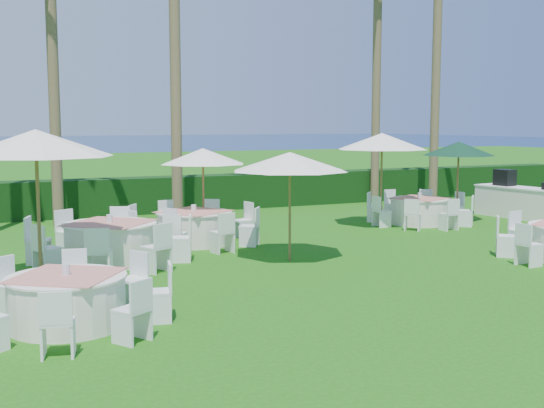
{
  "coord_description": "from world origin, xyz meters",
  "views": [
    {
      "loc": [
        -6.79,
        -10.48,
        3.0
      ],
      "look_at": [
        -0.75,
        2.54,
        1.3
      ],
      "focal_mm": 45.0,
      "sensor_mm": 36.0,
      "label": 1
    }
  ],
  "objects_px": {
    "banquet_table_f": "(419,210)",
    "umbrella_green": "(459,149)",
    "banquet_table_e": "(194,227)",
    "buffet_table": "(536,203)",
    "banquet_table_a": "(67,299)",
    "umbrella_a": "(36,143)",
    "umbrella_d": "(382,141)",
    "umbrella_b": "(290,162)",
    "umbrella_c": "(203,156)",
    "banquet_table_d": "(110,241)"
  },
  "relations": [
    {
      "from": "umbrella_green",
      "to": "banquet_table_a",
      "type": "bearing_deg",
      "value": -153.71
    },
    {
      "from": "umbrella_a",
      "to": "umbrella_b",
      "type": "relative_size",
      "value": 1.12
    },
    {
      "from": "umbrella_a",
      "to": "umbrella_d",
      "type": "xyz_separation_m",
      "value": [
        9.81,
        3.31,
        -0.15
      ]
    },
    {
      "from": "banquet_table_a",
      "to": "umbrella_c",
      "type": "distance_m",
      "value": 8.06
    },
    {
      "from": "umbrella_b",
      "to": "umbrella_green",
      "type": "height_order",
      "value": "umbrella_green"
    },
    {
      "from": "banquet_table_f",
      "to": "umbrella_a",
      "type": "distance_m",
      "value": 11.88
    },
    {
      "from": "banquet_table_d",
      "to": "umbrella_b",
      "type": "xyz_separation_m",
      "value": [
        3.63,
        -1.43,
        1.71
      ]
    },
    {
      "from": "umbrella_b",
      "to": "umbrella_d",
      "type": "xyz_separation_m",
      "value": [
        4.58,
        3.28,
        0.31
      ]
    },
    {
      "from": "banquet_table_a",
      "to": "umbrella_d",
      "type": "bearing_deg",
      "value": 32.8
    },
    {
      "from": "banquet_table_a",
      "to": "umbrella_green",
      "type": "relative_size",
      "value": 1.25
    },
    {
      "from": "banquet_table_a",
      "to": "umbrella_a",
      "type": "distance_m",
      "value": 3.72
    },
    {
      "from": "umbrella_a",
      "to": "umbrella_b",
      "type": "distance_m",
      "value": 5.25
    },
    {
      "from": "banquet_table_f",
      "to": "umbrella_c",
      "type": "distance_m",
      "value": 6.96
    },
    {
      "from": "banquet_table_d",
      "to": "umbrella_b",
      "type": "height_order",
      "value": "umbrella_b"
    },
    {
      "from": "banquet_table_d",
      "to": "umbrella_green",
      "type": "distance_m",
      "value": 11.16
    },
    {
      "from": "banquet_table_e",
      "to": "banquet_table_d",
      "type": "bearing_deg",
      "value": -148.94
    },
    {
      "from": "umbrella_a",
      "to": "umbrella_c",
      "type": "xyz_separation_m",
      "value": [
        4.45,
        3.54,
        -0.48
      ]
    },
    {
      "from": "banquet_table_d",
      "to": "banquet_table_e",
      "type": "relative_size",
      "value": 1.04
    },
    {
      "from": "umbrella_c",
      "to": "umbrella_green",
      "type": "xyz_separation_m",
      "value": [
        8.03,
        -0.38,
        0.09
      ]
    },
    {
      "from": "banquet_table_d",
      "to": "banquet_table_e",
      "type": "height_order",
      "value": "banquet_table_d"
    },
    {
      "from": "banquet_table_a",
      "to": "banquet_table_d",
      "type": "xyz_separation_m",
      "value": [
        1.55,
        4.44,
        0.05
      ]
    },
    {
      "from": "banquet_table_f",
      "to": "umbrella_d",
      "type": "relative_size",
      "value": 1.14
    },
    {
      "from": "umbrella_d",
      "to": "banquet_table_d",
      "type": "bearing_deg",
      "value": -167.32
    },
    {
      "from": "umbrella_a",
      "to": "banquet_table_e",
      "type": "bearing_deg",
      "value": 36.06
    },
    {
      "from": "banquet_table_f",
      "to": "umbrella_a",
      "type": "xyz_separation_m",
      "value": [
        -11.19,
        -3.32,
        2.23
      ]
    },
    {
      "from": "banquet_table_f",
      "to": "umbrella_d",
      "type": "distance_m",
      "value": 2.49
    },
    {
      "from": "umbrella_b",
      "to": "umbrella_c",
      "type": "distance_m",
      "value": 3.59
    },
    {
      "from": "banquet_table_f",
      "to": "umbrella_a",
      "type": "bearing_deg",
      "value": -163.49
    },
    {
      "from": "banquet_table_a",
      "to": "umbrella_b",
      "type": "xyz_separation_m",
      "value": [
        5.18,
        3.01,
        1.77
      ]
    },
    {
      "from": "umbrella_green",
      "to": "buffet_table",
      "type": "height_order",
      "value": "umbrella_green"
    },
    {
      "from": "banquet_table_f",
      "to": "umbrella_c",
      "type": "bearing_deg",
      "value": 178.11
    },
    {
      "from": "umbrella_d",
      "to": "umbrella_c",
      "type": "bearing_deg",
      "value": 177.51
    },
    {
      "from": "buffet_table",
      "to": "umbrella_c",
      "type": "bearing_deg",
      "value": 174.0
    },
    {
      "from": "banquet_table_d",
      "to": "banquet_table_e",
      "type": "xyz_separation_m",
      "value": [
        2.37,
        1.43,
        -0.03
      ]
    },
    {
      "from": "umbrella_d",
      "to": "umbrella_green",
      "type": "distance_m",
      "value": 2.69
    },
    {
      "from": "umbrella_d",
      "to": "umbrella_b",
      "type": "bearing_deg",
      "value": -144.43
    },
    {
      "from": "banquet_table_a",
      "to": "umbrella_a",
      "type": "bearing_deg",
      "value": 90.97
    },
    {
      "from": "umbrella_a",
      "to": "umbrella_d",
      "type": "height_order",
      "value": "umbrella_a"
    },
    {
      "from": "banquet_table_e",
      "to": "umbrella_b",
      "type": "height_order",
      "value": "umbrella_b"
    },
    {
      "from": "banquet_table_e",
      "to": "banquet_table_f",
      "type": "height_order",
      "value": "banquet_table_e"
    },
    {
      "from": "banquet_table_d",
      "to": "umbrella_c",
      "type": "relative_size",
      "value": 1.46
    },
    {
      "from": "buffet_table",
      "to": "umbrella_b",
      "type": "bearing_deg",
      "value": -166.17
    },
    {
      "from": "umbrella_b",
      "to": "umbrella_c",
      "type": "xyz_separation_m",
      "value": [
        -0.77,
        3.51,
        -0.02
      ]
    },
    {
      "from": "banquet_table_a",
      "to": "banquet_table_f",
      "type": "relative_size",
      "value": 0.99
    },
    {
      "from": "umbrella_c",
      "to": "umbrella_b",
      "type": "bearing_deg",
      "value": -77.59
    },
    {
      "from": "banquet_table_f",
      "to": "umbrella_green",
      "type": "distance_m",
      "value": 2.24
    },
    {
      "from": "banquet_table_a",
      "to": "banquet_table_d",
      "type": "distance_m",
      "value": 4.7
    },
    {
      "from": "banquet_table_e",
      "to": "umbrella_d",
      "type": "distance_m",
      "value": 6.2
    },
    {
      "from": "umbrella_d",
      "to": "umbrella_green",
      "type": "xyz_separation_m",
      "value": [
        2.68,
        -0.15,
        -0.25
      ]
    },
    {
      "from": "banquet_table_e",
      "to": "banquet_table_f",
      "type": "xyz_separation_m",
      "value": [
        7.22,
        0.43,
        -0.02
      ]
    }
  ]
}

